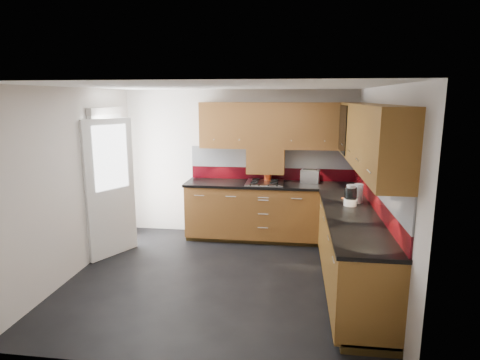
# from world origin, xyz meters

# --- Properties ---
(room) EXTENTS (4.00, 3.80, 2.64)m
(room) POSITION_xyz_m (0.00, 0.00, 1.50)
(room) COLOR black
(base_cabinets) EXTENTS (2.70, 3.20, 0.95)m
(base_cabinets) POSITION_xyz_m (1.07, 0.72, 0.44)
(base_cabinets) COLOR #553513
(base_cabinets) RESTS_ON room
(countertop) EXTENTS (2.72, 3.22, 0.04)m
(countertop) POSITION_xyz_m (1.05, 0.70, 0.92)
(countertop) COLOR black
(countertop) RESTS_ON base_cabinets
(backsplash) EXTENTS (2.70, 3.20, 0.54)m
(backsplash) POSITION_xyz_m (1.28, 0.93, 1.21)
(backsplash) COLOR maroon
(backsplash) RESTS_ON countertop
(upper_cabinets) EXTENTS (2.50, 3.20, 0.72)m
(upper_cabinets) POSITION_xyz_m (1.23, 0.78, 1.84)
(upper_cabinets) COLOR #553513
(upper_cabinets) RESTS_ON room
(extractor_hood) EXTENTS (0.60, 0.33, 0.40)m
(extractor_hood) POSITION_xyz_m (0.45, 1.64, 1.28)
(extractor_hood) COLOR #553513
(extractor_hood) RESTS_ON room
(glass_cabinet) EXTENTS (0.32, 0.80, 0.66)m
(glass_cabinet) POSITION_xyz_m (1.71, 1.07, 1.87)
(glass_cabinet) COLOR black
(glass_cabinet) RESTS_ON room
(back_door) EXTENTS (0.42, 1.19, 2.04)m
(back_door) POSITION_xyz_m (-1.78, 0.75, 1.03)
(back_door) COLOR white
(back_door) RESTS_ON room
(gas_hob) EXTENTS (0.59, 0.52, 0.05)m
(gas_hob) POSITION_xyz_m (0.45, 1.47, 0.96)
(gas_hob) COLOR silver
(gas_hob) RESTS_ON countertop
(utensil_pot) EXTENTS (0.12, 0.12, 0.44)m
(utensil_pot) POSITION_xyz_m (0.48, 1.70, 1.04)
(utensil_pot) COLOR #E74615
(utensil_pot) RESTS_ON countertop
(toaster) EXTENTS (0.32, 0.23, 0.21)m
(toaster) POSITION_xyz_m (1.16, 1.65, 1.04)
(toaster) COLOR silver
(toaster) RESTS_ON countertop
(food_processor) EXTENTS (0.16, 0.16, 0.27)m
(food_processor) POSITION_xyz_m (1.61, 0.29, 1.06)
(food_processor) COLOR white
(food_processor) RESTS_ON countertop
(paper_towel) EXTENTS (0.12, 0.12, 0.24)m
(paper_towel) POSITION_xyz_m (1.73, 0.46, 1.06)
(paper_towel) COLOR white
(paper_towel) RESTS_ON countertop
(orange_cloth) EXTENTS (0.17, 0.16, 0.01)m
(orange_cloth) POSITION_xyz_m (1.63, 0.61, 0.95)
(orange_cloth) COLOR #EE5B1A
(orange_cloth) RESTS_ON countertop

